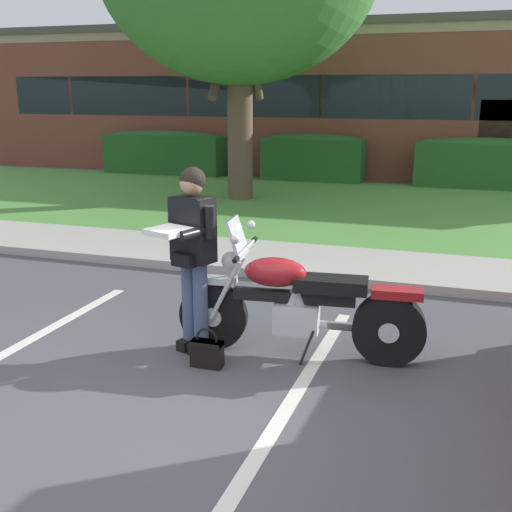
# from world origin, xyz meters

# --- Properties ---
(ground_plane) EXTENTS (140.00, 140.00, 0.00)m
(ground_plane) POSITION_xyz_m (0.00, 0.00, 0.00)
(ground_plane) COLOR #4C4C51
(curb_strip) EXTENTS (60.00, 0.20, 0.12)m
(curb_strip) POSITION_xyz_m (0.00, 3.48, 0.06)
(curb_strip) COLOR #ADA89E
(curb_strip) RESTS_ON ground
(concrete_walk) EXTENTS (60.00, 1.50, 0.08)m
(concrete_walk) POSITION_xyz_m (0.00, 4.33, 0.04)
(concrete_walk) COLOR #ADA89E
(concrete_walk) RESTS_ON ground
(grass_lawn) EXTENTS (60.00, 6.78, 0.06)m
(grass_lawn) POSITION_xyz_m (0.00, 8.47, 0.03)
(grass_lawn) COLOR #518E3D
(grass_lawn) RESTS_ON ground
(stall_stripe_1) EXTENTS (0.24, 4.40, 0.01)m
(stall_stripe_1) POSITION_xyz_m (0.72, 0.20, 0.00)
(stall_stripe_1) COLOR silver
(stall_stripe_1) RESTS_ON ground
(motorcycle) EXTENTS (2.24, 0.82, 1.26)m
(motorcycle) POSITION_xyz_m (0.64, 1.25, 0.49)
(motorcycle) COLOR black
(motorcycle) RESTS_ON ground
(rider_person) EXTENTS (0.55, 0.65, 1.70)m
(rider_person) POSITION_xyz_m (-0.39, 1.05, 1.01)
(rider_person) COLOR black
(rider_person) RESTS_ON ground
(handbag) EXTENTS (0.28, 0.13, 0.36)m
(handbag) POSITION_xyz_m (-0.14, 0.76, 0.14)
(handbag) COLOR black
(handbag) RESTS_ON ground
(hedge_left) EXTENTS (3.40, 0.90, 1.24)m
(hedge_left) POSITION_xyz_m (-6.01, 11.95, 0.65)
(hedge_left) COLOR #235623
(hedge_left) RESTS_ON ground
(hedge_center_left) EXTENTS (2.60, 0.90, 1.24)m
(hedge_center_left) POSITION_xyz_m (-1.77, 11.95, 0.65)
(hedge_center_left) COLOR #235623
(hedge_center_left) RESTS_ON ground
(hedge_center_right) EXTENTS (3.32, 0.90, 1.24)m
(hedge_center_right) POSITION_xyz_m (2.46, 11.95, 0.65)
(hedge_center_right) COLOR #235623
(hedge_center_right) RESTS_ON ground
(brick_building) EXTENTS (22.56, 10.66, 4.12)m
(brick_building) POSITION_xyz_m (-1.75, 17.82, 2.06)
(brick_building) COLOR brown
(brick_building) RESTS_ON ground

